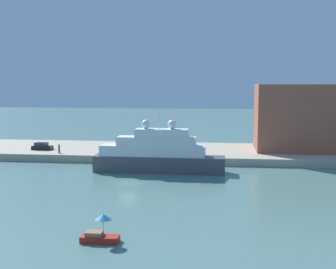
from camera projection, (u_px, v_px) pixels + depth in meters
The scene contains 8 objects.
ground at pixel (128, 183), 67.15m from camera, with size 400.00×400.00×0.00m, color slate.
quay_dock at pixel (155, 152), 93.38m from camera, with size 110.00×21.36×1.43m, color #ADA38E.
large_yacht at pixel (157, 154), 75.47m from camera, with size 22.18×3.81×10.10m.
small_motorboat at pixel (100, 232), 42.18m from camera, with size 3.60×1.58×2.78m.
harbor_building at pixel (308, 117), 90.30m from camera, with size 20.91×12.21×13.36m, color #93513D.
parked_car at pixel (42, 147), 91.63m from camera, with size 4.11×1.87×1.47m.
person_figure at pixel (59, 149), 87.07m from camera, with size 0.36×0.36×1.83m.
mooring_bollard at pixel (158, 154), 84.15m from camera, with size 0.39×0.39×0.76m, color black.
Camera 1 is at (14.16, -64.62, 14.98)m, focal length 47.73 mm.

